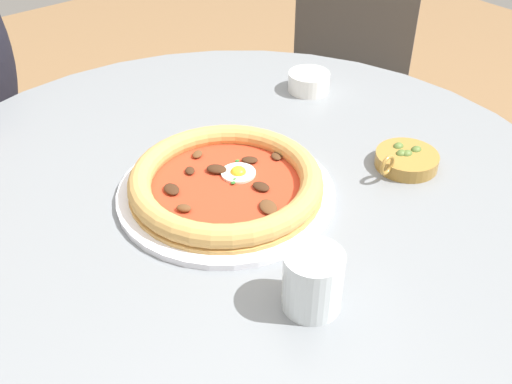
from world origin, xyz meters
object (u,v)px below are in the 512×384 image
Objects in this scene: dining_table at (234,258)px; olive_pan at (406,159)px; water_glass at (312,283)px; pizza_on_plate at (227,183)px; cafe_chair_spare_near at (346,64)px; ramekin_capers at (309,81)px.

olive_pan reaches higher than dining_table.
water_glass reaches higher than dining_table.
water_glass is 0.63× the size of olive_pan.
pizza_on_plate is 0.97m from cafe_chair_spare_near.
pizza_on_plate is at bearing -98.24° from dining_table.
pizza_on_plate is (-0.00, -0.01, 0.14)m from dining_table.
pizza_on_plate is at bearing -103.08° from water_glass.
olive_pan reaches higher than pizza_on_plate.
cafe_chair_spare_near reaches higher than olive_pan.
cafe_chair_spare_near reaches higher than water_glass.
dining_table is at bearing 81.76° from pizza_on_plate.
dining_table is 13.60× the size of ramekin_capers.
water_glass reaches higher than pizza_on_plate.
water_glass is (0.06, 0.24, 0.02)m from pizza_on_plate.
cafe_chair_spare_near is (-0.80, -0.50, -0.22)m from pizza_on_plate.
water_glass is at bearing 76.64° from dining_table.
pizza_on_plate reaches higher than ramekin_capers.
water_glass is at bearing 20.11° from olive_pan.
cafe_chair_spare_near is at bearing -139.45° from water_glass.
olive_pan is 0.85m from cafe_chair_spare_near.
water_glass reaches higher than ramekin_capers.
ramekin_capers is 0.62m from cafe_chair_spare_near.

